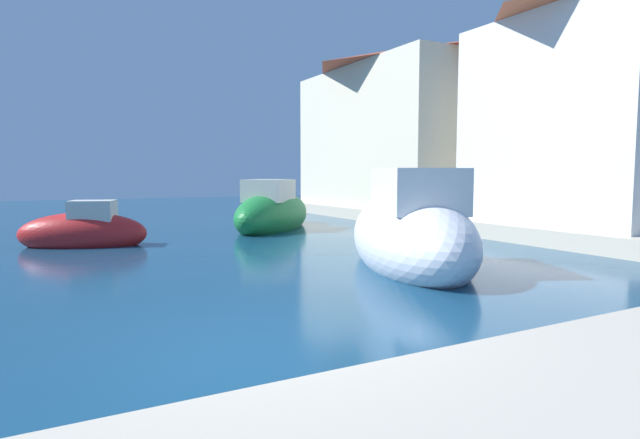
{
  "coord_description": "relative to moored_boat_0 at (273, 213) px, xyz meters",
  "views": [
    {
      "loc": [
        -2.16,
        -5.42,
        2.04
      ],
      "look_at": [
        5.43,
        8.67,
        0.63
      ],
      "focal_mm": 29.01,
      "sensor_mm": 36.0,
      "label": 1
    }
  ],
  "objects": [
    {
      "name": "moored_boat_1",
      "position": [
        -0.38,
        -8.69,
        0.11
      ],
      "size": [
        4.5,
        6.39,
        2.63
      ],
      "rotation": [
        0.0,
        0.0,
        1.17
      ],
      "color": "white",
      "rests_on": "ground"
    },
    {
      "name": "ground",
      "position": [
        -5.42,
        -12.38,
        -0.59
      ],
      "size": [
        80.0,
        80.0,
        0.0
      ],
      "primitive_type": "plane",
      "color": "navy"
    },
    {
      "name": "moored_boat_3",
      "position": [
        -6.58,
        -1.81,
        -0.19
      ],
      "size": [
        3.75,
        2.47,
        1.57
      ],
      "rotation": [
        0.0,
        0.0,
        2.8
      ],
      "color": "#B21E1E",
      "rests_on": "ground"
    },
    {
      "name": "quay_promenade",
      "position": [
        -1.11,
        -12.75,
        -0.34
      ],
      "size": [
        44.0,
        32.0,
        0.5
      ],
      "color": "#BCB29E",
      "rests_on": "ground"
    },
    {
      "name": "moored_boat_0",
      "position": [
        0.0,
        0.0,
        0.0
      ],
      "size": [
        5.39,
        5.62,
        2.25
      ],
      "rotation": [
        0.0,
        0.0,
        0.83
      ],
      "color": "#197233",
      "rests_on": "ground"
    },
    {
      "name": "waterfront_building_annex",
      "position": [
        7.58,
        2.51,
        3.69
      ],
      "size": [
        5.82,
        10.52,
        7.45
      ],
      "color": "beige",
      "rests_on": "quay_promenade"
    },
    {
      "name": "waterfront_building_main",
      "position": [
        7.58,
        -7.32,
        3.54
      ],
      "size": [
        5.37,
        6.48,
        7.17
      ],
      "color": "white",
      "rests_on": "quay_promenade"
    }
  ]
}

